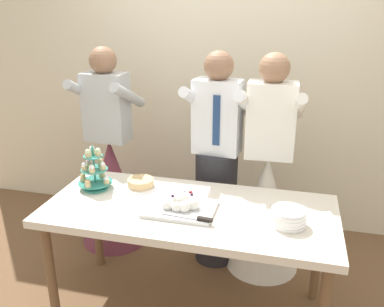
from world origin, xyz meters
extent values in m
cube|color=beige|center=(0.00, 1.39, 1.45)|extent=(5.20, 0.10, 2.90)
cube|color=silver|center=(0.00, 0.00, 0.75)|extent=(1.80, 0.80, 0.05)
cylinder|color=brown|center=(-0.82, -0.32, 0.36)|extent=(0.06, 0.06, 0.72)
cylinder|color=brown|center=(-0.82, 0.32, 0.36)|extent=(0.06, 0.06, 0.72)
cylinder|color=brown|center=(0.82, 0.32, 0.36)|extent=(0.06, 0.06, 0.72)
cylinder|color=teal|center=(-0.69, 0.11, 0.78)|extent=(0.17, 0.17, 0.01)
cylinder|color=teal|center=(-0.69, 0.11, 0.93)|extent=(0.01, 0.01, 0.31)
cylinder|color=teal|center=(-0.69, 0.11, 0.82)|extent=(0.23, 0.23, 0.01)
cylinder|color=#D1B784|center=(-0.60, 0.10, 0.84)|extent=(0.04, 0.04, 0.03)
sphere|color=white|center=(-0.60, 0.10, 0.86)|extent=(0.04, 0.04, 0.04)
cylinder|color=#D1B784|center=(-0.68, 0.20, 0.84)|extent=(0.04, 0.04, 0.03)
sphere|color=#D6B27A|center=(-0.68, 0.20, 0.86)|extent=(0.04, 0.04, 0.04)
cylinder|color=#D1B784|center=(-0.77, 0.10, 0.84)|extent=(0.04, 0.04, 0.03)
sphere|color=#D6B27A|center=(-0.77, 0.10, 0.86)|extent=(0.04, 0.04, 0.04)
cylinder|color=#D1B784|center=(-0.70, 0.03, 0.84)|extent=(0.04, 0.04, 0.03)
sphere|color=#D6B27A|center=(-0.70, 0.03, 0.86)|extent=(0.04, 0.04, 0.04)
cylinder|color=teal|center=(-0.69, 0.11, 0.92)|extent=(0.18, 0.18, 0.01)
cylinder|color=#D1B784|center=(-0.63, 0.11, 0.93)|extent=(0.04, 0.04, 0.03)
sphere|color=white|center=(-0.63, 0.11, 0.96)|extent=(0.04, 0.04, 0.04)
cylinder|color=#D1B784|center=(-0.67, 0.17, 0.93)|extent=(0.04, 0.04, 0.03)
sphere|color=#D6B27A|center=(-0.67, 0.17, 0.96)|extent=(0.04, 0.04, 0.04)
cylinder|color=#D1B784|center=(-0.74, 0.14, 0.93)|extent=(0.04, 0.04, 0.03)
sphere|color=#EAB7C6|center=(-0.74, 0.14, 0.96)|extent=(0.04, 0.04, 0.04)
cylinder|color=#D1B784|center=(-0.74, 0.07, 0.93)|extent=(0.04, 0.04, 0.03)
sphere|color=white|center=(-0.74, 0.07, 0.96)|extent=(0.04, 0.04, 0.04)
cylinder|color=#D1B784|center=(-0.67, 0.05, 0.93)|extent=(0.04, 0.04, 0.03)
sphere|color=white|center=(-0.67, 0.05, 0.96)|extent=(0.04, 0.04, 0.04)
cylinder|color=teal|center=(-0.69, 0.11, 1.01)|extent=(0.13, 0.13, 0.01)
cylinder|color=#D1B784|center=(-0.65, 0.12, 1.03)|extent=(0.04, 0.04, 0.03)
sphere|color=beige|center=(-0.65, 0.12, 1.05)|extent=(0.04, 0.04, 0.04)
cylinder|color=#D1B784|center=(-0.71, 0.14, 1.03)|extent=(0.04, 0.04, 0.03)
sphere|color=white|center=(-0.71, 0.14, 1.05)|extent=(0.04, 0.04, 0.04)
cylinder|color=#D1B784|center=(-0.71, 0.08, 1.03)|extent=(0.04, 0.04, 0.03)
sphere|color=beige|center=(-0.71, 0.08, 1.05)|extent=(0.04, 0.04, 0.04)
cube|color=silver|center=(-0.04, -0.05, 0.79)|extent=(0.42, 0.31, 0.02)
sphere|color=white|center=(0.03, -0.05, 0.83)|extent=(0.08, 0.08, 0.08)
sphere|color=white|center=(0.01, 0.01, 0.83)|extent=(0.08, 0.08, 0.08)
sphere|color=white|center=(-0.05, -0.01, 0.83)|extent=(0.09, 0.09, 0.09)
sphere|color=white|center=(-0.10, -0.02, 0.83)|extent=(0.10, 0.10, 0.10)
sphere|color=white|center=(-0.11, -0.09, 0.83)|extent=(0.08, 0.08, 0.08)
sphere|color=white|center=(-0.05, -0.10, 0.82)|extent=(0.07, 0.07, 0.07)
sphere|color=white|center=(-0.01, -0.09, 0.83)|extent=(0.08, 0.08, 0.08)
sphere|color=white|center=(-0.04, -0.05, 0.84)|extent=(0.11, 0.11, 0.11)
sphere|color=#2D1938|center=(0.03, -0.04, 0.88)|extent=(0.02, 0.02, 0.02)
sphere|color=#2D1938|center=(-0.08, -0.09, 0.89)|extent=(0.02, 0.02, 0.02)
sphere|color=#DB474C|center=(-0.03, -0.06, 0.88)|extent=(0.02, 0.02, 0.02)
sphere|color=#B21923|center=(0.01, -0.03, 0.89)|extent=(0.02, 0.02, 0.02)
sphere|color=#2D1938|center=(-0.03, -0.01, 0.88)|extent=(0.02, 0.02, 0.02)
sphere|color=#DB474C|center=(0.02, -0.01, 0.89)|extent=(0.02, 0.02, 0.02)
sphere|color=#B21923|center=(-0.04, -0.04, 0.88)|extent=(0.02, 0.02, 0.02)
cube|color=silver|center=(-0.01, -0.17, 0.80)|extent=(0.23, 0.04, 0.00)
cube|color=black|center=(0.14, -0.18, 0.81)|extent=(0.09, 0.03, 0.02)
cylinder|color=white|center=(0.60, -0.07, 0.78)|extent=(0.20, 0.20, 0.01)
cylinder|color=white|center=(0.60, -0.08, 0.79)|extent=(0.20, 0.20, 0.01)
cylinder|color=white|center=(0.60, -0.07, 0.80)|extent=(0.20, 0.20, 0.01)
cylinder|color=white|center=(0.60, -0.08, 0.81)|extent=(0.20, 0.20, 0.01)
cylinder|color=white|center=(0.60, -0.07, 0.82)|extent=(0.20, 0.20, 0.01)
cylinder|color=white|center=(0.60, -0.07, 0.84)|extent=(0.20, 0.20, 0.01)
cylinder|color=white|center=(0.60, -0.07, 0.85)|extent=(0.20, 0.20, 0.01)
cylinder|color=white|center=(0.60, -0.07, 0.86)|extent=(0.20, 0.20, 0.01)
cylinder|color=white|center=(0.60, -0.07, 0.87)|extent=(0.20, 0.20, 0.01)
cylinder|color=white|center=(-0.40, 0.20, 0.78)|extent=(0.24, 0.24, 0.01)
cylinder|color=#D6B27A|center=(-0.40, 0.20, 0.81)|extent=(0.18, 0.18, 0.05)
cylinder|color=#232328|center=(0.05, 0.64, 0.46)|extent=(0.32, 0.32, 0.92)
cube|color=white|center=(0.05, 0.64, 1.19)|extent=(0.36, 0.23, 0.54)
sphere|color=#8C664C|center=(0.05, 0.64, 1.55)|extent=(0.21, 0.21, 0.21)
cylinder|color=white|center=(-0.13, 0.65, 1.30)|extent=(0.12, 0.49, 0.28)
cylinder|color=white|center=(0.25, 0.62, 1.30)|extent=(0.12, 0.49, 0.28)
cube|color=navy|center=(0.06, 0.53, 1.19)|extent=(0.05, 0.02, 0.36)
cone|color=white|center=(0.43, 0.63, 0.46)|extent=(0.56, 0.56, 0.92)
cube|color=white|center=(0.43, 0.63, 1.19)|extent=(0.35, 0.21, 0.54)
sphere|color=#997054|center=(0.43, 0.63, 1.55)|extent=(0.21, 0.21, 0.21)
cylinder|color=white|center=(0.24, 0.62, 1.30)|extent=(0.09, 0.49, 0.28)
cylinder|color=white|center=(0.62, 0.64, 1.30)|extent=(0.09, 0.49, 0.28)
cone|color=brown|center=(-0.85, 0.69, 0.46)|extent=(0.56, 0.56, 0.92)
cube|color=#B2B7BC|center=(-0.85, 0.69, 1.19)|extent=(0.35, 0.22, 0.54)
sphere|color=#8C664C|center=(-0.85, 0.69, 1.55)|extent=(0.21, 0.21, 0.21)
cylinder|color=#B2B7BC|center=(-1.04, 0.70, 1.30)|extent=(0.10, 0.49, 0.28)
cylinder|color=#B2B7BC|center=(-0.66, 0.68, 1.30)|extent=(0.10, 0.49, 0.28)
camera|label=1|loc=(0.57, -2.19, 1.97)|focal=38.42mm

